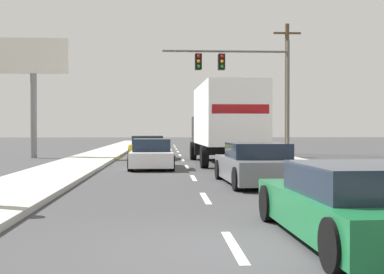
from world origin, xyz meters
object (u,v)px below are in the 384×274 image
at_px(car_yellow, 148,148).
at_px(car_green, 356,205).
at_px(roadside_billboard, 33,73).
at_px(utility_pole_mid, 287,87).
at_px(box_truck, 225,120).
at_px(traffic_signal_mast, 237,72).
at_px(car_gray, 256,165).
at_px(car_white, 152,155).

height_order(car_yellow, car_green, car_yellow).
bearing_deg(roadside_billboard, car_green, -65.29).
relative_size(car_green, utility_pole_mid, 0.53).
height_order(box_truck, car_green, box_truck).
distance_m(car_yellow, car_green, 21.69).
xyz_separation_m(box_truck, traffic_signal_mast, (1.63, 7.51, 3.09)).
distance_m(car_gray, roadside_billboard, 18.07).
distance_m(box_truck, traffic_signal_mast, 8.28).
bearing_deg(utility_pole_mid, roadside_billboard, -166.83).
height_order(car_yellow, utility_pole_mid, utility_pole_mid).
distance_m(car_white, utility_pole_mid, 14.88).
xyz_separation_m(car_white, roadside_billboard, (-6.86, 8.02, 4.25)).
distance_m(car_gray, utility_pole_mid, 19.09).
height_order(car_white, utility_pole_mid, utility_pole_mid).
distance_m(traffic_signal_mast, utility_pole_mid, 4.07).
bearing_deg(car_gray, utility_pole_mid, 73.73).
distance_m(car_yellow, car_white, 7.32).
distance_m(car_yellow, traffic_signal_mast, 7.43).
bearing_deg(box_truck, car_gray, -90.50).
distance_m(box_truck, car_gray, 8.72).
bearing_deg(car_green, traffic_signal_mast, 86.07).
xyz_separation_m(car_yellow, car_gray, (3.64, -13.65, -0.03)).
height_order(car_white, car_green, car_white).
distance_m(traffic_signal_mast, roadside_billboard, 11.94).
height_order(box_truck, car_gray, box_truck).
bearing_deg(car_gray, box_truck, 89.50).
relative_size(car_green, traffic_signal_mast, 0.57).
bearing_deg(car_yellow, car_gray, -75.08).
relative_size(car_gray, traffic_signal_mast, 0.56).
bearing_deg(car_gray, traffic_signal_mast, 83.96).
relative_size(car_gray, car_green, 0.98).
xyz_separation_m(car_green, utility_pole_mid, (5.17, 25.68, 3.83)).
distance_m(utility_pole_mid, roadside_billboard, 15.76).
xyz_separation_m(car_yellow, traffic_signal_mast, (5.34, 2.45, 4.56)).
height_order(car_gray, utility_pole_mid, utility_pole_mid).
bearing_deg(traffic_signal_mast, car_yellow, -155.37).
height_order(car_gray, roadside_billboard, roadside_billboard).
height_order(traffic_signal_mast, utility_pole_mid, utility_pole_mid).
height_order(car_gray, traffic_signal_mast, traffic_signal_mast).
height_order(utility_pole_mid, roadside_billboard, utility_pole_mid).
bearing_deg(roadside_billboard, car_yellow, -6.32).
relative_size(car_white, utility_pole_mid, 0.49).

